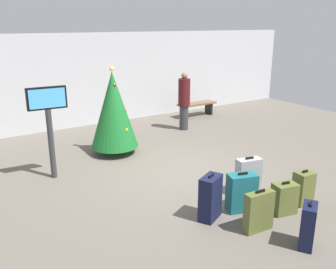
{
  "coord_description": "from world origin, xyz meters",
  "views": [
    {
      "loc": [
        -4.21,
        -6.19,
        3.18
      ],
      "look_at": [
        -0.25,
        0.05,
        0.9
      ],
      "focal_mm": 38.9,
      "sensor_mm": 36.0,
      "label": 1
    }
  ],
  "objects": [
    {
      "name": "ground_plane",
      "position": [
        0.0,
        0.0,
        0.0
      ],
      "size": [
        16.0,
        16.0,
        0.0
      ],
      "primitive_type": "plane",
      "color": "#665E54"
    },
    {
      "name": "back_wall",
      "position": [
        0.0,
        4.84,
        1.44
      ],
      "size": [
        16.0,
        0.2,
        2.88
      ],
      "primitive_type": "cube",
      "color": "silver",
      "rests_on": "ground_plane"
    },
    {
      "name": "holiday_tree",
      "position": [
        -0.67,
        1.89,
        1.13
      ],
      "size": [
        1.18,
        1.18,
        2.19
      ],
      "color": "#4C3319",
      "rests_on": "ground_plane"
    },
    {
      "name": "flight_info_kiosk",
      "position": [
        -2.41,
        1.19,
        1.33
      ],
      "size": [
        0.79,
        0.14,
        1.95
      ],
      "color": "#333338",
      "rests_on": "ground_plane"
    },
    {
      "name": "waiting_bench",
      "position": [
        3.36,
        3.83,
        0.36
      ],
      "size": [
        1.42,
        0.44,
        0.48
      ],
      "color": "brown",
      "rests_on": "ground_plane"
    },
    {
      "name": "traveller_0",
      "position": [
        2.02,
        2.71,
        0.92
      ],
      "size": [
        0.47,
        0.47,
        1.75
      ],
      "color": "#333338",
      "rests_on": "ground_plane"
    },
    {
      "name": "suitcase_0",
      "position": [
        -0.03,
        -2.01,
        0.34
      ],
      "size": [
        0.56,
        0.4,
        0.72
      ],
      "color": "#19606B",
      "rests_on": "ground_plane"
    },
    {
      "name": "suitcase_1",
      "position": [
        0.55,
        -1.58,
        0.36
      ],
      "size": [
        0.51,
        0.3,
        0.75
      ],
      "color": "#9EA0A5",
      "rests_on": "ground_plane"
    },
    {
      "name": "suitcase_2",
      "position": [
        1.09,
        -2.43,
        0.31
      ],
      "size": [
        0.35,
        0.29,
        0.65
      ],
      "color": "#59602D",
      "rests_on": "ground_plane"
    },
    {
      "name": "suitcase_3",
      "position": [
        -0.67,
        -1.94,
        0.38
      ],
      "size": [
        0.5,
        0.41,
        0.8
      ],
      "color": "#141938",
      "rests_on": "ground_plane"
    },
    {
      "name": "suitcase_4",
      "position": [
        0.03,
        -3.34,
        0.34
      ],
      "size": [
        0.43,
        0.38,
        0.71
      ],
      "color": "#141938",
      "rests_on": "ground_plane"
    },
    {
      "name": "suitcase_5",
      "position": [
        0.53,
        -2.48,
        0.27
      ],
      "size": [
        0.45,
        0.34,
        0.59
      ],
      "color": "#59602D",
      "rests_on": "ground_plane"
    },
    {
      "name": "suitcase_6",
      "position": [
        -0.26,
        -2.64,
        0.33
      ],
      "size": [
        0.51,
        0.2,
        0.7
      ],
      "color": "#59602D",
      "rests_on": "ground_plane"
    }
  ]
}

